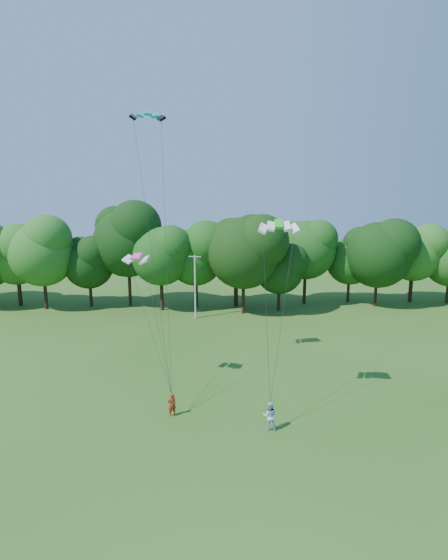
{
  "coord_description": "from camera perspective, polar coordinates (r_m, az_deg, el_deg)",
  "views": [
    {
      "loc": [
        -0.35,
        -20.82,
        14.6
      ],
      "look_at": [
        0.19,
        13.0,
        8.01
      ],
      "focal_mm": 28.0,
      "sensor_mm": 36.0,
      "label": 1
    }
  ],
  "objects": [
    {
      "name": "tree_back_center",
      "position": [
        53.45,
        2.59,
        4.82
      ],
      "size": [
        9.72,
        9.72,
        14.14
      ],
      "color": "black",
      "rests_on": "ground"
    },
    {
      "name": "kite_flyer_right",
      "position": [
        28.94,
        6.02,
        -17.21
      ],
      "size": [
        1.01,
        0.84,
        1.87
      ],
      "primitive_type": "imported",
      "rotation": [
        0.0,
        0.0,
        2.99
      ],
      "color": "#B3D1F8",
      "rests_on": "ground"
    },
    {
      "name": "utility_pole",
      "position": [
        51.99,
        -3.79,
        -0.79
      ],
      "size": [
        1.51,
        0.47,
        7.7
      ],
      "rotation": [
        0.0,
        0.0,
        -0.26
      ],
      "color": "beige",
      "rests_on": "ground"
    },
    {
      "name": "ground",
      "position": [
        25.43,
        0.05,
        -24.01
      ],
      "size": [
        160.0,
        160.0,
        0.0
      ],
      "primitive_type": "plane",
      "color": "#275316",
      "rests_on": "ground"
    },
    {
      "name": "kite_pink",
      "position": [
        32.66,
        -11.36,
        3.03
      ],
      "size": [
        2.09,
        1.39,
        0.43
      ],
      "rotation": [
        0.0,
        0.0,
        -0.27
      ],
      "color": "#FF46A8",
      "rests_on": "ground"
    },
    {
      "name": "kite_teal",
      "position": [
        35.12,
        -10.01,
        20.65
      ],
      "size": [
        2.76,
        1.69,
        0.49
      ],
      "rotation": [
        0.0,
        0.0,
        0.22
      ],
      "color": "#05A9A7",
      "rests_on": "ground"
    },
    {
      "name": "kite_flyer_left",
      "position": [
        30.62,
        -6.83,
        -15.84
      ],
      "size": [
        0.69,
        0.6,
        1.6
      ],
      "primitive_type": "imported",
      "rotation": [
        0.0,
        0.0,
        3.59
      ],
      "color": "#9C2C14",
      "rests_on": "ground"
    },
    {
      "name": "kite_green",
      "position": [
        28.84,
        7.16,
        7.28
      ],
      "size": [
        2.63,
        1.3,
        0.6
      ],
      "rotation": [
        0.0,
        0.0,
        -0.07
      ],
      "color": "#20C81E",
      "rests_on": "ground"
    }
  ]
}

